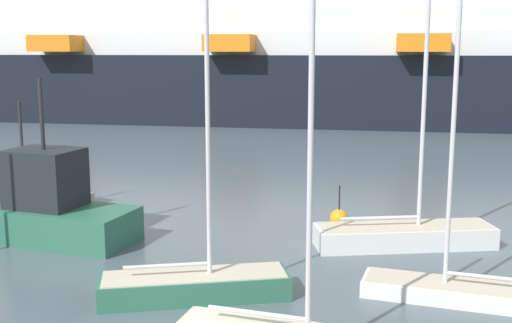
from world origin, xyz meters
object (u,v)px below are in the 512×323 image
object	(u,v)px
fishing_boat_1	(41,209)
cruise_ship	(414,53)
sailboat_2	(460,285)
sailboat_3	(195,282)
fishing_boat_0	(21,191)
sailboat_1	(405,231)
channel_buoy_0	(339,218)

from	to	relation	value
fishing_boat_1	cruise_ship	distance (m)	49.02
sailboat_2	fishing_boat_1	bearing A→B (deg)	-4.93
sailboat_3	fishing_boat_0	distance (m)	13.88
sailboat_2	fishing_boat_0	xyz separation A→B (m)	(-18.23, 8.46, 0.45)
sailboat_1	channel_buoy_0	size ratio (longest dim) A/B	7.07
sailboat_1	cruise_ship	world-z (taller)	cruise_ship
cruise_ship	sailboat_3	bearing A→B (deg)	-100.11
fishing_boat_0	channel_buoy_0	bearing A→B (deg)	13.87
sailboat_1	fishing_boat_1	size ratio (longest dim) A/B	1.55
sailboat_1	sailboat_3	xyz separation A→B (m)	(-6.80, -6.05, -0.10)
sailboat_1	sailboat_3	distance (m)	9.10
sailboat_2	fishing_boat_0	bearing A→B (deg)	-13.52
sailboat_2	fishing_boat_1	distance (m)	15.96
sailboat_2	sailboat_3	distance (m)	7.95
sailboat_2	cruise_ship	distance (m)	49.77
cruise_ship	sailboat_2	bearing A→B (deg)	-91.35
sailboat_2	cruise_ship	world-z (taller)	cruise_ship
sailboat_1	cruise_ship	xyz separation A→B (m)	(5.05, 43.93, 6.49)
sailboat_3	cruise_ship	distance (m)	51.79
channel_buoy_0	fishing_boat_1	bearing A→B (deg)	-165.07
fishing_boat_1	cruise_ship	world-z (taller)	cruise_ship
sailboat_3	channel_buoy_0	distance (m)	9.45
fishing_boat_0	cruise_ship	distance (m)	46.77
sailboat_1	cruise_ship	size ratio (longest dim) A/B	0.10
sailboat_3	fishing_boat_1	bearing A→B (deg)	127.81
sailboat_2	sailboat_3	bearing A→B (deg)	17.18
sailboat_1	sailboat_2	size ratio (longest dim) A/B	1.17
sailboat_2	fishing_boat_0	size ratio (longest dim) A/B	1.49
sailboat_3	fishing_boat_0	bearing A→B (deg)	121.44
sailboat_1	sailboat_3	size ratio (longest dim) A/B	1.23
fishing_boat_1	cruise_ship	xyz separation A→B (m)	(19.24, 44.70, 5.89)
sailboat_1	sailboat_2	xyz separation A→B (m)	(1.11, -5.25, -0.12)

